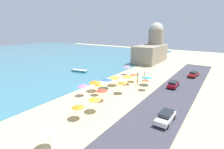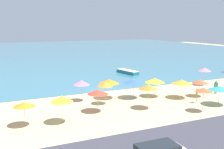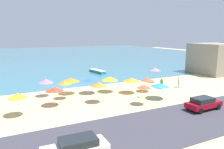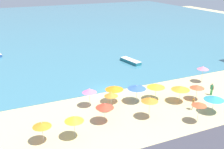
{
  "view_description": "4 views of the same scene",
  "coord_description": "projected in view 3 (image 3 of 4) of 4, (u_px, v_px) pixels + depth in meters",
  "views": [
    {
      "loc": [
        -27.9,
        -25.84,
        13.15
      ],
      "look_at": [
        7.87,
        -2.05,
        1.46
      ],
      "focal_mm": 28.0,
      "sensor_mm": 36.0,
      "label": 1
    },
    {
      "loc": [
        -14.18,
        -33.07,
        8.74
      ],
      "look_at": [
        2.46,
        2.57,
        1.69
      ],
      "focal_mm": 45.0,
      "sensor_mm": 36.0,
      "label": 2
    },
    {
      "loc": [
        -9.07,
        -33.08,
        8.48
      ],
      "look_at": [
        7.71,
        0.32,
        1.5
      ],
      "focal_mm": 35.0,
      "sensor_mm": 36.0,
      "label": 3
    },
    {
      "loc": [
        -15.07,
        -33.86,
        16.32
      ],
      "look_at": [
        1.28,
        1.63,
        1.9
      ],
      "focal_mm": 45.0,
      "sensor_mm": 36.0,
      "label": 4
    }
  ],
  "objects": [
    {
      "name": "beach_umbrella_1",
      "position": [
        144.0,
        87.0,
        26.09
      ],
      "size": [
        1.72,
        1.72,
        2.54
      ],
      "color": "#B2B2B7",
      "rests_on": "ground_plane"
    },
    {
      "name": "beach_umbrella_9",
      "position": [
        160.0,
        85.0,
        28.61
      ],
      "size": [
        2.45,
        2.45,
        2.19
      ],
      "color": "#B2B2B7",
      "rests_on": "ground_plane"
    },
    {
      "name": "beach_umbrella_0",
      "position": [
        110.0,
        79.0,
        31.95
      ],
      "size": [
        2.41,
        2.41,
        2.36
      ],
      "color": "#B2B2B7",
      "rests_on": "ground_plane"
    },
    {
      "name": "coastal_road",
      "position": [
        127.0,
        133.0,
        18.8
      ],
      "size": [
        80.0,
        8.0,
        0.06
      ],
      "primitive_type": "cube",
      "color": "#3A3943",
      "rests_on": "ground_plane"
    },
    {
      "name": "beach_umbrella_4",
      "position": [
        147.0,
        79.0,
        32.17
      ],
      "size": [
        1.95,
        1.95,
        2.16
      ],
      "color": "#B2B2B7",
      "rests_on": "ground_plane"
    },
    {
      "name": "bather_2",
      "position": [
        179.0,
        82.0,
        34.64
      ],
      "size": [
        0.43,
        0.42,
        1.61
      ],
      "color": "green",
      "rests_on": "ground_plane"
    },
    {
      "name": "sea",
      "position": [
        29.0,
        56.0,
        82.92
      ],
      "size": [
        150.0,
        110.0,
        0.05
      ],
      "primitive_type": "cube",
      "color": "teal",
      "rests_on": "ground_plane"
    },
    {
      "name": "beach_umbrella_7",
      "position": [
        55.0,
        89.0,
        25.77
      ],
      "size": [
        2.11,
        2.11,
        2.38
      ],
      "color": "#B2B2B7",
      "rests_on": "ground_plane"
    },
    {
      "name": "beach_umbrella_13",
      "position": [
        99.0,
        84.0,
        26.95
      ],
      "size": [
        1.99,
        1.99,
        2.67
      ],
      "color": "#B2B2B7",
      "rests_on": "ground_plane"
    },
    {
      "name": "beach_umbrella_14",
      "position": [
        18.0,
        96.0,
        22.51
      ],
      "size": [
        2.01,
        2.01,
        2.54
      ],
      "color": "#B2B2B7",
      "rests_on": "ground_plane"
    },
    {
      "name": "ground_plane",
      "position": [
        70.0,
        88.0,
        34.61
      ],
      "size": [
        160.0,
        160.0,
        0.0
      ],
      "primitive_type": "plane",
      "color": "#CAB984"
    },
    {
      "name": "beach_umbrella_10",
      "position": [
        92.0,
        79.0,
        31.15
      ],
      "size": [
        2.47,
        2.47,
        2.32
      ],
      "color": "#B2B2B7",
      "rests_on": "ground_plane"
    },
    {
      "name": "bather_0",
      "position": [
        142.0,
        91.0,
        29.39
      ],
      "size": [
        0.42,
        0.44,
        1.7
      ],
      "color": "silver",
      "rests_on": "ground_plane"
    },
    {
      "name": "parked_car_1",
      "position": [
        203.0,
        103.0,
        24.52
      ],
      "size": [
        4.29,
        1.97,
        1.42
      ],
      "color": "maroon",
      "rests_on": "coastal_road"
    },
    {
      "name": "beach_umbrella_3",
      "position": [
        132.0,
        80.0,
        31.37
      ],
      "size": [
        2.43,
        2.43,
        2.29
      ],
      "color": "#B2B2B7",
      "rests_on": "ground_plane"
    },
    {
      "name": "beach_umbrella_2",
      "position": [
        155.0,
        69.0,
        38.45
      ],
      "size": [
        1.8,
        1.8,
        2.62
      ],
      "color": "#B2B2B7",
      "rests_on": "ground_plane"
    },
    {
      "name": "bather_1",
      "position": [
        162.0,
        83.0,
        33.88
      ],
      "size": [
        0.28,
        0.56,
        1.71
      ],
      "color": "green",
      "rests_on": "ground_plane"
    },
    {
      "name": "beach_umbrella_6",
      "position": [
        71.0,
        80.0,
        30.94
      ],
      "size": [
        2.4,
        2.4,
        2.37
      ],
      "color": "#B2B2B7",
      "rests_on": "ground_plane"
    },
    {
      "name": "beach_umbrella_11",
      "position": [
        65.0,
        82.0,
        28.48
      ],
      "size": [
        1.71,
        1.71,
        2.55
      ],
      "color": "#B2B2B7",
      "rests_on": "ground_plane"
    },
    {
      "name": "skiff_offshore",
      "position": [
        97.0,
        71.0,
        48.02
      ],
      "size": [
        2.23,
        5.33,
        0.62
      ],
      "color": "teal",
      "rests_on": "sea"
    },
    {
      "name": "beach_umbrella_8",
      "position": [
        46.0,
        81.0,
        29.68
      ],
      "size": [
        1.87,
        1.87,
        2.48
      ],
      "color": "#B2B2B7",
      "rests_on": "ground_plane"
    },
    {
      "name": "parked_car_2",
      "position": [
        76.0,
        148.0,
        14.76
      ],
      "size": [
        4.51,
        1.96,
        1.52
      ],
      "color": "silver",
      "rests_on": "coastal_road"
    }
  ]
}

